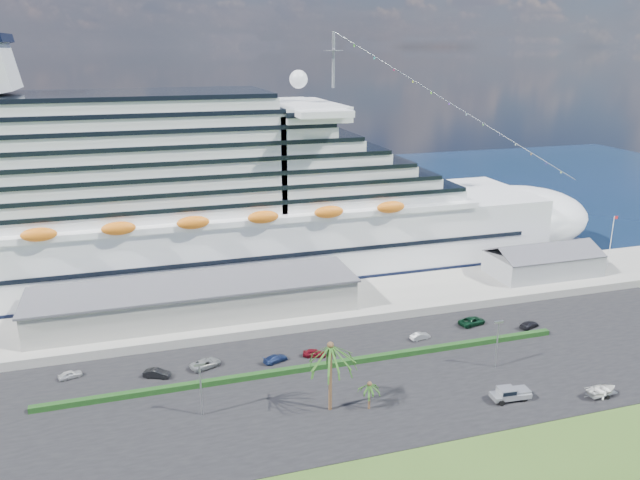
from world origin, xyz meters
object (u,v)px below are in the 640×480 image
object	(u,v)px
boat_trailer	(602,390)
cruise_ship	(197,208)
parked_car_3	(275,359)
pickup_truck	(510,393)

from	to	relation	value
boat_trailer	cruise_ship	bearing A→B (deg)	127.01
cruise_ship	parked_car_3	world-z (taller)	cruise_ship
pickup_truck	boat_trailer	size ratio (longest dim) A/B	1.02
cruise_ship	pickup_truck	xyz separation A→B (m)	(38.00, -65.54, -15.41)
cruise_ship	boat_trailer	world-z (taller)	cruise_ship
parked_car_3	boat_trailer	bearing A→B (deg)	-139.17
parked_car_3	pickup_truck	distance (m)	37.79
cruise_ship	boat_trailer	size ratio (longest dim) A/B	31.71
cruise_ship	boat_trailer	distance (m)	87.54
parked_car_3	pickup_truck	xyz separation A→B (m)	(30.81, -21.88, 0.54)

